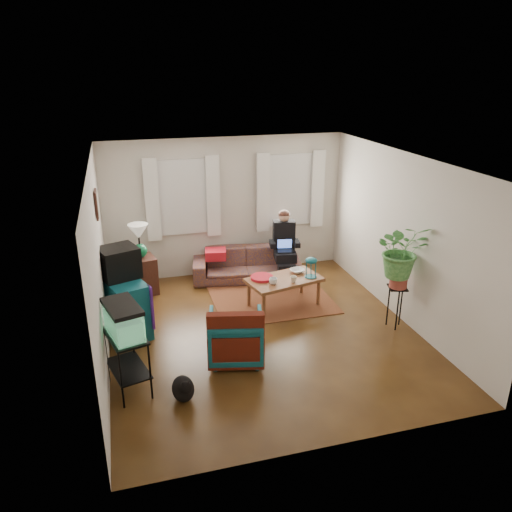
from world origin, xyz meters
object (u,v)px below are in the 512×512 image
object	(u,v)px
aquarium_stand	(128,363)
coffee_table	(284,292)
plant_stand	(395,307)
dresser	(124,306)
side_table	(142,275)
armchair	(236,335)
sofa	(246,259)

from	to	relation	value
aquarium_stand	coffee_table	world-z (taller)	aquarium_stand
coffee_table	plant_stand	distance (m)	1.82
dresser	plant_stand	xyz separation A→B (m)	(4.00, -0.97, -0.10)
side_table	armchair	world-z (taller)	armchair
sofa	aquarium_stand	distance (m)	3.73
side_table	aquarium_stand	world-z (taller)	aquarium_stand
side_table	plant_stand	distance (m)	4.32
sofa	side_table	size ratio (longest dim) A/B	2.96
aquarium_stand	sofa	bearing A→B (deg)	37.04
side_table	coffee_table	xyz separation A→B (m)	(2.24, -1.16, -0.09)
sofa	plant_stand	distance (m)	2.97
sofa	side_table	bearing A→B (deg)	-166.36
side_table	coffee_table	distance (m)	2.52
side_table	armchair	distance (m)	2.74
side_table	dresser	bearing A→B (deg)	-104.37
side_table	dresser	world-z (taller)	dresser
sofa	armchair	xyz separation A→B (m)	(-0.83, -2.62, -0.02)
aquarium_stand	coffee_table	distance (m)	3.09
sofa	armchair	size ratio (longest dim) A/B	2.68
sofa	side_table	distance (m)	1.93
side_table	dresser	xyz separation A→B (m)	(-0.34, -1.33, 0.10)
side_table	aquarium_stand	bearing A→B (deg)	-97.02
dresser	coffee_table	bearing A→B (deg)	-16.03
aquarium_stand	armchair	xyz separation A→B (m)	(1.44, 0.34, -0.02)
coffee_table	sofa	bearing A→B (deg)	90.93
aquarium_stand	plant_stand	bearing A→B (deg)	-7.61
dresser	plant_stand	world-z (taller)	dresser
coffee_table	dresser	bearing A→B (deg)	170.71
dresser	plant_stand	bearing A→B (deg)	-33.44
side_table	coffee_table	world-z (taller)	side_table
sofa	coffee_table	world-z (taller)	sofa
sofa	plant_stand	world-z (taller)	sofa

